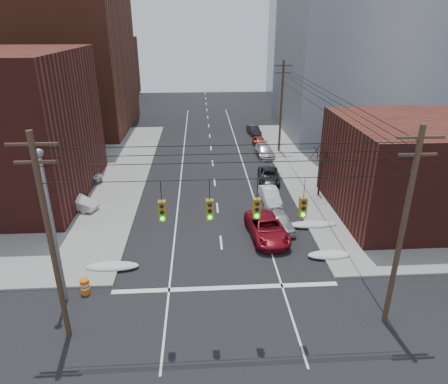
{
  "coord_description": "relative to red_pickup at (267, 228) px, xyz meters",
  "views": [
    {
      "loc": [
        -1.37,
        -13.76,
        15.21
      ],
      "look_at": [
        0.38,
        14.53,
        3.0
      ],
      "focal_mm": 32.0,
      "sensor_mm": 36.0,
      "label": 1
    }
  ],
  "objects": [
    {
      "name": "snow_nw",
      "position": [
        -10.91,
        -3.59,
        -0.57
      ],
      "size": [
        3.5,
        1.08,
        0.42
      ],
      "primitive_type": "ellipsoid",
      "color": "silver",
      "rests_on": "ground"
    },
    {
      "name": "lot_car_c",
      "position": [
        -21.73,
        11.01,
        0.01
      ],
      "size": [
        4.76,
        2.95,
        1.29
      ],
      "primitive_type": "imported",
      "rotation": [
        0.0,
        0.0,
        1.85
      ],
      "color": "black",
      "rests_on": "sidewalk_nw"
    },
    {
      "name": "red_pickup",
      "position": [
        0.0,
        0.0,
        0.0
      ],
      "size": [
        3.1,
        5.84,
        1.56
      ],
      "primitive_type": "imported",
      "rotation": [
        0.0,
        0.0,
        0.09
      ],
      "color": "maroon",
      "rests_on": "ground"
    },
    {
      "name": "parked_car_a",
      "position": [
        1.29,
        1.28,
        -0.11
      ],
      "size": [
        2.01,
        4.1,
        1.35
      ],
      "primitive_type": "imported",
      "rotation": [
        0.0,
        0.0,
        0.11
      ],
      "color": "silver",
      "rests_on": "ground"
    },
    {
      "name": "lot_car_a",
      "position": [
        -15.78,
        5.62,
        0.01
      ],
      "size": [
        4.11,
        2.54,
        1.28
      ],
      "primitive_type": "imported",
      "rotation": [
        0.0,
        0.0,
        1.24
      ],
      "color": "white",
      "rests_on": "sidewalk_nw"
    },
    {
      "name": "building_glass",
      "position": [
        20.49,
        57.41,
        10.22
      ],
      "size": [
        20.0,
        18.0,
        22.0
      ],
      "primitive_type": "cube",
      "color": "gray",
      "rests_on": "ground"
    },
    {
      "name": "building_storefront",
      "position": [
        14.49,
        3.41,
        3.22
      ],
      "size": [
        16.0,
        12.0,
        8.0
      ],
      "primitive_type": "cube",
      "color": "#4A1A16",
      "rests_on": "ground"
    },
    {
      "name": "snow_east_far",
      "position": [
        3.89,
        1.41,
        -0.57
      ],
      "size": [
        4.0,
        1.08,
        0.42
      ],
      "primitive_type": "ellipsoid",
      "color": "silver",
      "rests_on": "ground"
    },
    {
      "name": "lot_car_d",
      "position": [
        -20.31,
        16.24,
        0.03
      ],
      "size": [
        4.15,
        2.65,
        1.32
      ],
      "primitive_type": "imported",
      "rotation": [
        0.0,
        0.0,
        1.88
      ],
      "color": "#B2B1B7",
      "rests_on": "sidewalk_nw"
    },
    {
      "name": "parked_car_e",
      "position": [
        2.89,
        23.5,
        -0.14
      ],
      "size": [
        1.88,
        3.9,
        1.29
      ],
      "primitive_type": "imported",
      "rotation": [
        0.0,
        0.0,
        0.1
      ],
      "color": "maroon",
      "rests_on": "ground"
    },
    {
      "name": "parked_car_b",
      "position": [
        1.29,
        6.21,
        -0.12
      ],
      "size": [
        1.62,
        4.1,
        1.33
      ],
      "primitive_type": "imported",
      "rotation": [
        0.0,
        0.0,
        0.05
      ],
      "color": "white",
      "rests_on": "ground"
    },
    {
      "name": "utility_pole_far",
      "position": [
        4.99,
        21.41,
        5.0
      ],
      "size": [
        2.2,
        0.28,
        11.0
      ],
      "color": "#473323",
      "rests_on": "ground"
    },
    {
      "name": "building_brick_far",
      "position": [
        -29.51,
        61.41,
        5.22
      ],
      "size": [
        22.0,
        18.0,
        12.0
      ],
      "primitive_type": "cube",
      "color": "#4A1A16",
      "rests_on": "ground"
    },
    {
      "name": "parked_car_f",
      "position": [
        2.89,
        29.63,
        -0.15
      ],
      "size": [
        1.85,
        3.98,
        1.26
      ],
      "primitive_type": "imported",
      "rotation": [
        0.0,
        0.0,
        0.14
      ],
      "color": "black",
      "rests_on": "ground"
    },
    {
      "name": "lot_car_b",
      "position": [
        -17.29,
        11.64,
        0.05
      ],
      "size": [
        5.35,
        3.51,
        1.37
      ],
      "primitive_type": "imported",
      "rotation": [
        0.0,
        0.0,
        1.84
      ],
      "color": "#B6B6BB",
      "rests_on": "sidewalk_nw"
    },
    {
      "name": "parked_car_d",
      "position": [
        2.89,
        19.64,
        -0.1
      ],
      "size": [
        2.13,
        4.79,
        1.37
      ],
      "primitive_type": "imported",
      "rotation": [
        0.0,
        0.0,
        0.05
      ],
      "color": "silver",
      "rests_on": "ground"
    },
    {
      "name": "street_light",
      "position": [
        -13.01,
        -6.59,
        4.76
      ],
      "size": [
        0.44,
        0.44,
        9.32
      ],
      "color": "gray",
      "rests_on": "ground"
    },
    {
      "name": "parked_car_c",
      "position": [
        2.03,
        11.42,
        -0.15
      ],
      "size": [
        2.51,
        4.7,
        1.26
      ],
      "primitive_type": "imported",
      "rotation": [
        0.0,
        0.0,
        -0.1
      ],
      "color": "black",
      "rests_on": "ground"
    },
    {
      "name": "ground",
      "position": [
        -3.51,
        -12.59,
        -0.78
      ],
      "size": [
        160.0,
        160.0,
        0.0
      ],
      "primitive_type": "plane",
      "color": "black",
      "rests_on": "ground"
    },
    {
      "name": "building_office",
      "position": [
        18.49,
        31.41,
        11.72
      ],
      "size": [
        22.0,
        20.0,
        25.0
      ],
      "primitive_type": "cube",
      "color": "gray",
      "rests_on": "ground"
    },
    {
      "name": "bare_tree",
      "position": [
        6.07,
        7.41,
        1.54
      ],
      "size": [
        2.09,
        2.2,
        4.93
      ],
      "color": "black",
      "rests_on": "ground"
    },
    {
      "name": "snow_ne",
      "position": [
        3.89,
        -3.09,
        -0.57
      ],
      "size": [
        3.0,
        1.08,
        0.42
      ],
      "primitive_type": "ellipsoid",
      "color": "silver",
      "rests_on": "ground"
    },
    {
      "name": "construction_barrel",
      "position": [
        -12.01,
        -6.09,
        -0.28
      ],
      "size": [
        0.69,
        0.69,
        0.97
      ],
      "rotation": [
        0.0,
        0.0,
        -0.3
      ],
      "color": "#E85E0C",
      "rests_on": "ground"
    },
    {
      "name": "utility_pole_left",
      "position": [
        -12.01,
        -9.59,
        5.0
      ],
      "size": [
        2.2,
        0.28,
        11.0
      ],
      "color": "#473323",
      "rests_on": "ground"
    },
    {
      "name": "building_brick_tall",
      "position": [
        -27.51,
        35.41,
        14.22
      ],
      "size": [
        24.0,
        20.0,
        30.0
      ],
      "primitive_type": "cube",
      "color": "brown",
      "rests_on": "ground"
    },
    {
      "name": "utility_pole_right",
      "position": [
        4.99,
        -9.59,
        5.0
      ],
      "size": [
        2.2,
        0.28,
        11.0
      ],
      "color": "#473323",
      "rests_on": "ground"
    },
    {
      "name": "traffic_signals",
      "position": [
        -3.42,
        -9.62,
        6.39
      ],
      "size": [
        17.0,
        0.42,
        2.02
      ],
      "color": "black",
      "rests_on": "ground"
    }
  ]
}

